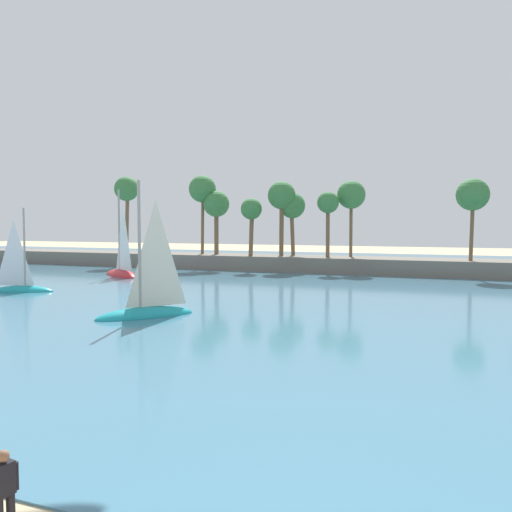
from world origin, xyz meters
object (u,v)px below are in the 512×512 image
object	(u,v)px
person_at_waterline	(4,493)
sailboat_toward_headland	(122,268)
sailboat_mid_bay	(147,303)
sailboat_near_shore	(21,284)

from	to	relation	value
person_at_waterline	sailboat_toward_headland	distance (m)	46.67
person_at_waterline	sailboat_mid_bay	xyz separation A→B (m)	(-9.75, 19.49, -0.05)
person_at_waterline	sailboat_mid_bay	bearing A→B (deg)	116.59
sailboat_toward_headland	person_at_waterline	bearing A→B (deg)	-56.72
sailboat_near_shore	sailboat_mid_bay	bearing A→B (deg)	-20.61
person_at_waterline	sailboat_toward_headland	xyz separation A→B (m)	(-25.61, 39.02, 0.05)
sailboat_near_shore	sailboat_mid_bay	xyz separation A→B (m)	(15.92, -5.99, 0.12)
sailboat_near_shore	sailboat_mid_bay	size ratio (longest dim) A/B	0.85
sailboat_near_shore	sailboat_toward_headland	world-z (taller)	sailboat_toward_headland
person_at_waterline	sailboat_mid_bay	world-z (taller)	sailboat_mid_bay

